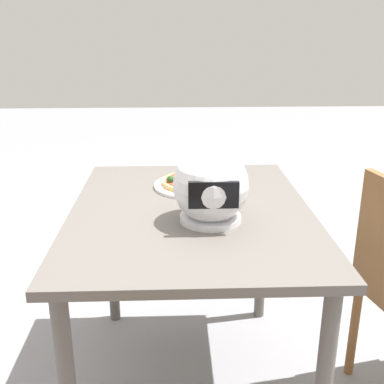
{
  "coord_description": "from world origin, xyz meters",
  "views": [
    {
      "loc": [
        0.06,
        1.55,
        1.39
      ],
      "look_at": [
        -0.01,
        -0.12,
        0.8
      ],
      "focal_mm": 44.01,
      "sensor_mm": 36.0,
      "label": 1
    }
  ],
  "objects": [
    {
      "name": "motorcycle_helmet",
      "position": [
        -0.06,
        0.11,
        0.9
      ],
      "size": [
        0.25,
        0.25,
        0.25
      ],
      "color": "silver",
      "rests_on": "dining_table"
    },
    {
      "name": "pizza",
      "position": [
        -0.02,
        -0.24,
        0.8
      ],
      "size": [
        0.25,
        0.25,
        0.05
      ],
      "color": "tan",
      "rests_on": "pizza_plate"
    },
    {
      "name": "pizza_plate",
      "position": [
        -0.02,
        -0.24,
        0.78
      ],
      "size": [
        0.31,
        0.31,
        0.01
      ],
      "primitive_type": "cylinder",
      "color": "white",
      "rests_on": "dining_table"
    },
    {
      "name": "dining_table",
      "position": [
        0.0,
        0.0,
        0.68
      ],
      "size": [
        0.85,
        1.09,
        0.78
      ],
      "color": "#5B5651",
      "rests_on": "ground"
    }
  ]
}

